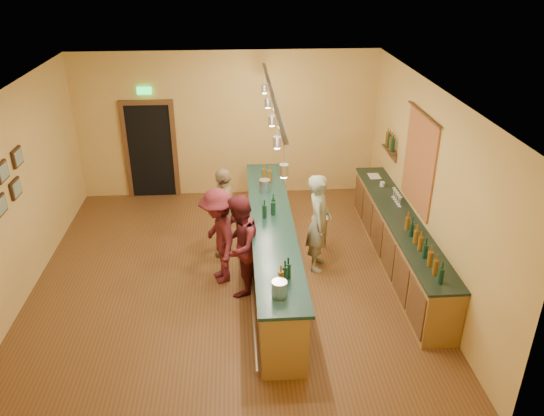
{
  "coord_description": "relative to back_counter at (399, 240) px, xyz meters",
  "views": [
    {
      "loc": [
        0.2,
        -7.69,
        5.06
      ],
      "look_at": [
        0.75,
        0.2,
        1.18
      ],
      "focal_mm": 35.0,
      "sensor_mm": 36.0,
      "label": 1
    }
  ],
  "objects": [
    {
      "name": "bottle_shelf",
      "position": [
        0.2,
        1.72,
        1.18
      ],
      "size": [
        0.17,
        0.55,
        0.54
      ],
      "color": "#4B3116",
      "rests_on": "wall_right"
    },
    {
      "name": "back_counter",
      "position": [
        0.0,
        0.0,
        0.0
      ],
      "size": [
        0.6,
        4.55,
        1.27
      ],
      "color": "brown",
      "rests_on": "floor"
    },
    {
      "name": "pendant_track",
      "position": [
        -2.24,
        -0.18,
        2.5
      ],
      "size": [
        0.11,
        4.6,
        0.5
      ],
      "color": "silver",
      "rests_on": "ceiling"
    },
    {
      "name": "bar_stool",
      "position": [
        -1.3,
        0.67,
        0.01
      ],
      "size": [
        0.31,
        0.31,
        0.64
      ],
      "rotation": [
        0.0,
        0.0,
        0.01
      ],
      "color": "#A26649",
      "rests_on": "floor"
    },
    {
      "name": "customer_a",
      "position": [
        -2.79,
        -0.61,
        0.36
      ],
      "size": [
        0.85,
        0.97,
        1.7
      ],
      "primitive_type": "imported",
      "rotation": [
        0.0,
        0.0,
        -1.86
      ],
      "color": "#59191E",
      "rests_on": "floor"
    },
    {
      "name": "wall_back",
      "position": [
        -2.97,
        3.32,
        1.11
      ],
      "size": [
        6.5,
        0.02,
        3.2
      ],
      "primitive_type": "cube",
      "color": "tan",
      "rests_on": "floor"
    },
    {
      "name": "floor",
      "position": [
        -2.97,
        -0.18,
        -0.49
      ],
      "size": [
        7.0,
        7.0,
        0.0
      ],
      "primitive_type": "plane",
      "color": "brown",
      "rests_on": "ground"
    },
    {
      "name": "ceiling",
      "position": [
        -2.97,
        -0.18,
        2.71
      ],
      "size": [
        6.5,
        7.0,
        0.02
      ],
      "primitive_type": "cube",
      "color": "silver",
      "rests_on": "wall_back"
    },
    {
      "name": "bartender",
      "position": [
        -1.42,
        0.03,
        0.39
      ],
      "size": [
        0.56,
        0.72,
        1.75
      ],
      "primitive_type": "imported",
      "rotation": [
        0.0,
        0.0,
        1.33
      ],
      "color": "gray",
      "rests_on": "floor"
    },
    {
      "name": "customer_b",
      "position": [
        -3.02,
        0.62,
        0.35
      ],
      "size": [
        0.45,
        1.0,
        1.68
      ],
      "primitive_type": "imported",
      "rotation": [
        0.0,
        0.0,
        -1.61
      ],
      "color": "#997A51",
      "rests_on": "floor"
    },
    {
      "name": "customer_c",
      "position": [
        -3.11,
        -0.25,
        0.34
      ],
      "size": [
        0.88,
        1.2,
        1.66
      ],
      "primitive_type": "imported",
      "rotation": [
        0.0,
        0.0,
        -1.29
      ],
      "color": "#59191E",
      "rests_on": "floor"
    },
    {
      "name": "wall_front",
      "position": [
        -2.97,
        -3.68,
        1.11
      ],
      "size": [
        6.5,
        0.02,
        3.2
      ],
      "primitive_type": "cube",
      "color": "tan",
      "rests_on": "floor"
    },
    {
      "name": "doorway",
      "position": [
        -4.67,
        3.3,
        0.64
      ],
      "size": [
        1.15,
        0.09,
        2.48
      ],
      "color": "black",
      "rests_on": "wall_back"
    },
    {
      "name": "tasting_bar",
      "position": [
        -2.24,
        -0.18,
        0.12
      ],
      "size": [
        0.73,
        5.1,
        1.38
      ],
      "color": "brown",
      "rests_on": "floor"
    },
    {
      "name": "wall_left",
      "position": [
        -6.22,
        -0.18,
        1.11
      ],
      "size": [
        0.02,
        7.0,
        3.2
      ],
      "primitive_type": "cube",
      "color": "tan",
      "rests_on": "floor"
    },
    {
      "name": "wall_right",
      "position": [
        0.28,
        -0.18,
        1.11
      ],
      "size": [
        0.02,
        7.0,
        3.2
      ],
      "primitive_type": "cube",
      "color": "tan",
      "rests_on": "floor"
    },
    {
      "name": "tapestry",
      "position": [
        0.26,
        0.22,
        1.36
      ],
      "size": [
        0.03,
        1.4,
        1.6
      ],
      "primitive_type": "cube",
      "color": "#9E2F1F",
      "rests_on": "wall_right"
    }
  ]
}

